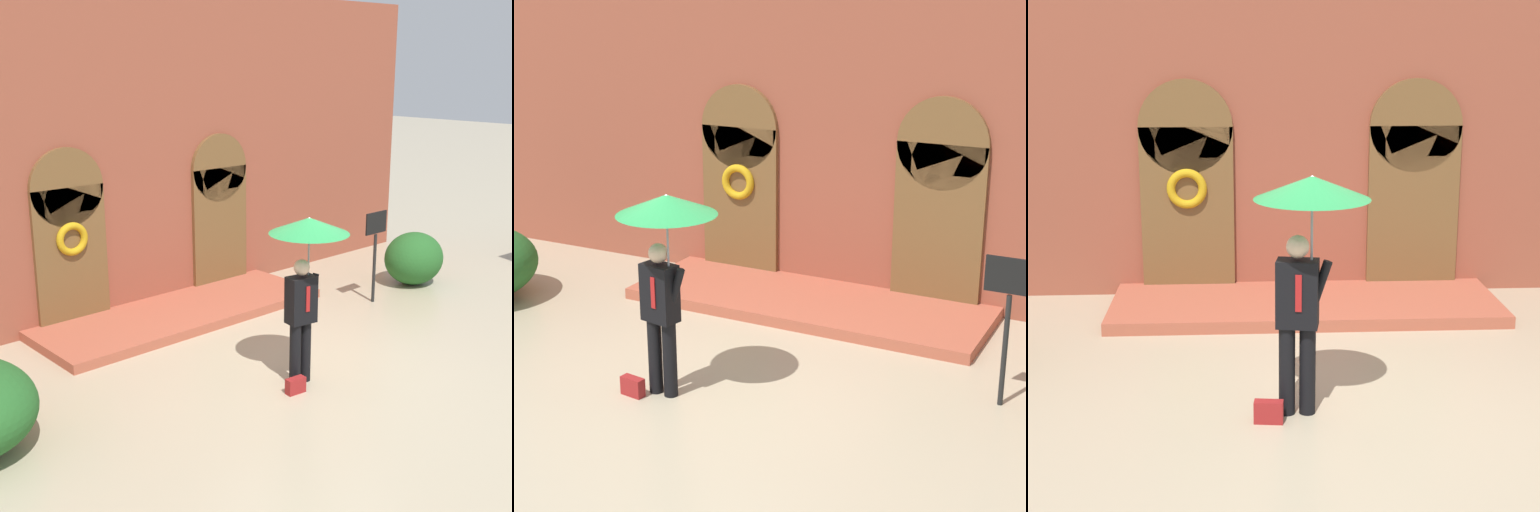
# 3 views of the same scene
# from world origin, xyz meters

# --- Properties ---
(ground_plane) EXTENTS (80.00, 80.00, 0.00)m
(ground_plane) POSITION_xyz_m (0.00, 0.00, 0.00)
(ground_plane) COLOR tan
(building_facade) EXTENTS (14.00, 2.30, 5.60)m
(building_facade) POSITION_xyz_m (-0.00, 4.15, 2.68)
(building_facade) COLOR brown
(building_facade) RESTS_ON ground
(person_with_umbrella) EXTENTS (1.10, 1.10, 2.36)m
(person_with_umbrella) POSITION_xyz_m (-0.24, -0.18, 1.91)
(person_with_umbrella) COLOR black
(person_with_umbrella) RESTS_ON ground
(handbag) EXTENTS (0.29, 0.15, 0.22)m
(handbag) POSITION_xyz_m (-0.62, -0.38, 0.11)
(handbag) COLOR maroon
(handbag) RESTS_ON ground
(sign_post) EXTENTS (0.56, 0.06, 1.72)m
(sign_post) POSITION_xyz_m (3.16, 1.31, 1.16)
(sign_post) COLOR black
(sign_post) RESTS_ON ground
(shrub_right) EXTENTS (1.28, 1.10, 1.06)m
(shrub_right) POSITION_xyz_m (4.65, 1.48, 0.53)
(shrub_right) COLOR #235B23
(shrub_right) RESTS_ON ground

